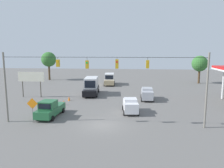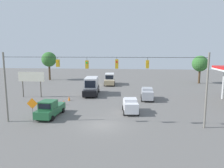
# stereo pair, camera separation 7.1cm
# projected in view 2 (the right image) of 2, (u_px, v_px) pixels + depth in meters

# --- Properties ---
(ground_plane) EXTENTS (140.00, 140.00, 0.00)m
(ground_plane) POSITION_uv_depth(u_px,v_px,m) (102.00, 125.00, 24.04)
(ground_plane) COLOR #605E5B
(overhead_signal_span) EXTENTS (22.13, 0.38, 7.97)m
(overhead_signal_span) POSITION_uv_depth(u_px,v_px,m) (102.00, 79.00, 23.42)
(overhead_signal_span) COLOR slate
(overhead_signal_span) RESTS_ON ground_plane
(box_truck_tan_withflow_deep) EXTENTS (2.81, 6.42, 2.63)m
(box_truck_tan_withflow_deep) POSITION_uv_depth(u_px,v_px,m) (110.00, 79.00, 51.61)
(box_truck_tan_withflow_deep) COLOR tan
(box_truck_tan_withflow_deep) RESTS_ON ground_plane
(box_truck_black_withflow_far) EXTENTS (3.00, 7.19, 3.16)m
(box_truck_black_withflow_far) POSITION_uv_depth(u_px,v_px,m) (91.00, 86.00, 40.21)
(box_truck_black_withflow_far) COLOR black
(box_truck_black_withflow_far) RESTS_ON ground_plane
(sedan_silver_oncoming_far) EXTENTS (2.08, 4.38, 2.01)m
(sedan_silver_oncoming_far) POSITION_uv_depth(u_px,v_px,m) (147.00, 94.00, 36.02)
(sedan_silver_oncoming_far) COLOR #A8AAB2
(sedan_silver_oncoming_far) RESTS_ON ground_plane
(sedan_white_crossing_near) EXTENTS (2.27, 4.01, 1.92)m
(sedan_white_crossing_near) POSITION_uv_depth(u_px,v_px,m) (130.00, 105.00, 28.64)
(sedan_white_crossing_near) COLOR silver
(sedan_white_crossing_near) RESTS_ON ground_plane
(pickup_truck_green_parked_shoulder) EXTENTS (2.37, 5.39, 2.12)m
(pickup_truck_green_parked_shoulder) POSITION_uv_depth(u_px,v_px,m) (50.00, 109.00, 26.98)
(pickup_truck_green_parked_shoulder) COLOR #236038
(pickup_truck_green_parked_shoulder) RESTS_ON ground_plane
(traffic_cone_nearest) EXTENTS (0.36, 0.36, 0.70)m
(traffic_cone_nearest) POSITION_uv_depth(u_px,v_px,m) (50.00, 114.00, 27.14)
(traffic_cone_nearest) COLOR orange
(traffic_cone_nearest) RESTS_ON ground_plane
(traffic_cone_second) EXTENTS (0.36, 0.36, 0.70)m
(traffic_cone_second) POSITION_uv_depth(u_px,v_px,m) (56.00, 108.00, 29.84)
(traffic_cone_second) COLOR orange
(traffic_cone_second) RESTS_ON ground_plane
(traffic_cone_third) EXTENTS (0.36, 0.36, 0.70)m
(traffic_cone_third) POSITION_uv_depth(u_px,v_px,m) (64.00, 103.00, 32.81)
(traffic_cone_third) COLOR orange
(traffic_cone_third) RESTS_ON ground_plane
(traffic_cone_fourth) EXTENTS (0.36, 0.36, 0.70)m
(traffic_cone_fourth) POSITION_uv_depth(u_px,v_px,m) (69.00, 98.00, 35.54)
(traffic_cone_fourth) COLOR orange
(traffic_cone_fourth) RESTS_ON ground_plane
(roadside_billboard) EXTENTS (4.62, 0.16, 4.42)m
(roadside_billboard) POSITION_uv_depth(u_px,v_px,m) (31.00, 78.00, 37.71)
(roadside_billboard) COLOR #4C473D
(roadside_billboard) RESTS_ON ground_plane
(work_zone_sign) EXTENTS (1.27, 0.06, 2.84)m
(work_zone_sign) POSITION_uv_depth(u_px,v_px,m) (32.00, 105.00, 24.72)
(work_zone_sign) COLOR slate
(work_zone_sign) RESTS_ON ground_plane
(tree_horizon_left) EXTENTS (3.96, 3.96, 7.59)m
(tree_horizon_left) POSITION_uv_depth(u_px,v_px,m) (49.00, 60.00, 58.93)
(tree_horizon_left) COLOR #4C3823
(tree_horizon_left) RESTS_ON ground_plane
(tree_horizon_right) EXTENTS (3.82, 3.82, 6.77)m
(tree_horizon_right) POSITION_uv_depth(u_px,v_px,m) (200.00, 64.00, 52.98)
(tree_horizon_right) COLOR #4C3823
(tree_horizon_right) RESTS_ON ground_plane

